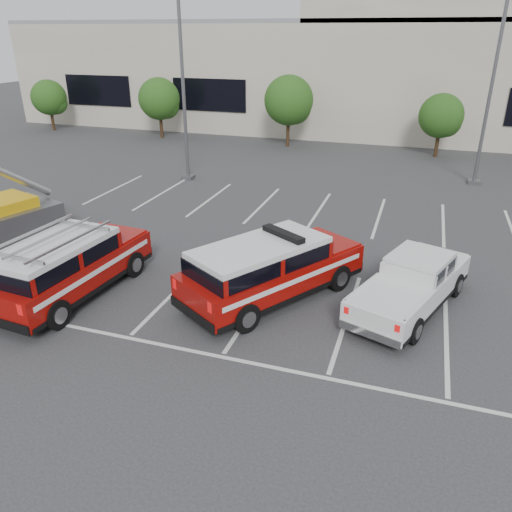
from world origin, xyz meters
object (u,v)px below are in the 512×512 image
(fire_chief_suv, at_px, (271,273))
(ladder_suv, at_px, (68,270))
(tree_left, at_px, (161,100))
(light_pole_left, at_px, (183,80))
(light_pole_mid, at_px, (492,82))
(tree_mid_right, at_px, (442,117))
(convention_building, at_px, (382,68))
(tree_far_left, at_px, (50,99))
(tree_mid_left, at_px, (290,102))
(white_pickup, at_px, (411,289))

(fire_chief_suv, xyz_separation_m, ladder_suv, (-5.92, -1.81, 0.02))
(tree_left, height_order, light_pole_left, light_pole_left)
(light_pole_mid, height_order, fire_chief_suv, light_pole_mid)
(tree_mid_right, distance_m, fire_chief_suv, 22.14)
(tree_left, xyz_separation_m, fire_chief_suv, (15.17, -21.54, -1.93))
(convention_building, bearing_deg, tree_mid_right, -63.43)
(tree_far_left, distance_m, tree_mid_left, 20.01)
(tree_left, relative_size, light_pole_mid, 0.43)
(fire_chief_suv, bearing_deg, tree_left, 156.89)
(tree_mid_left, bearing_deg, light_pole_left, -107.10)
(tree_mid_left, height_order, white_pickup, tree_mid_left)
(tree_far_left, relative_size, fire_chief_suv, 0.65)
(ladder_suv, bearing_deg, tree_left, 116.34)
(convention_building, height_order, tree_far_left, convention_building)
(fire_chief_suv, relative_size, white_pickup, 1.13)
(tree_far_left, height_order, tree_mid_right, same)
(tree_mid_right, height_order, ladder_suv, tree_mid_right)
(tree_mid_right, height_order, white_pickup, tree_mid_right)
(convention_building, relative_size, tree_far_left, 15.04)
(tree_far_left, bearing_deg, light_pole_left, -30.71)
(tree_far_left, bearing_deg, tree_mid_left, 0.00)
(tree_mid_left, distance_m, light_pole_left, 10.73)
(tree_mid_right, bearing_deg, light_pole_left, -142.50)
(convention_building, height_order, ladder_suv, convention_building)
(light_pole_mid, relative_size, fire_chief_suv, 1.67)
(tree_far_left, distance_m, ladder_suv, 30.31)
(light_pole_mid, bearing_deg, white_pickup, -100.17)
(tree_mid_left, distance_m, light_pole_mid, 13.53)
(tree_far_left, relative_size, light_pole_mid, 0.39)
(tree_left, bearing_deg, convention_building, 33.05)
(convention_building, distance_m, light_pole_mid, 17.27)
(convention_building, xyz_separation_m, tree_left, (-15.09, -9.82, -1.95))
(tree_left, height_order, ladder_suv, tree_left)
(light_pole_left, distance_m, ladder_suv, 14.18)
(tree_far_left, bearing_deg, white_pickup, -35.45)
(tree_far_left, relative_size, tree_mid_right, 1.00)
(tree_mid_right, xyz_separation_m, light_pole_left, (-13.09, -10.05, 2.68))
(tree_mid_right, distance_m, white_pickup, 20.93)
(light_pole_left, distance_m, fire_chief_suv, 14.81)
(light_pole_left, bearing_deg, tree_mid_left, 72.90)
(light_pole_mid, xyz_separation_m, white_pickup, (-2.65, -14.78, -4.56))
(fire_chief_suv, bearing_deg, light_pole_mid, 98.23)
(convention_building, height_order, tree_left, convention_building)
(convention_building, bearing_deg, fire_chief_suv, -89.85)
(light_pole_mid, bearing_deg, tree_mid_right, 107.52)
(convention_building, xyz_separation_m, fire_chief_suv, (0.08, -31.36, -3.87))
(convention_building, bearing_deg, light_pole_mid, -66.74)
(tree_mid_right, distance_m, light_pole_left, 16.72)
(light_pole_mid, height_order, white_pickup, light_pole_mid)
(light_pole_mid, distance_m, ladder_suv, 21.87)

